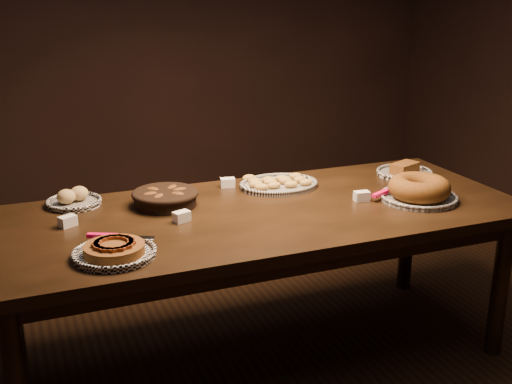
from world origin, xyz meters
name	(u,v)px	position (x,y,z in m)	size (l,w,h in m)	color
ground	(259,356)	(0.00, 0.00, 0.00)	(5.00, 5.00, 0.00)	black
buffet_table	(259,226)	(0.00, 0.00, 0.68)	(2.40, 1.00, 0.75)	black
apple_tart_plate	(114,251)	(-0.69, -0.28, 0.77)	(0.33, 0.35, 0.06)	white
madeleine_platter	(278,184)	(0.22, 0.29, 0.77)	(0.39, 0.32, 0.05)	black
bundt_cake_plate	(419,190)	(0.75, -0.14, 0.80)	(0.40, 0.36, 0.11)	black
croissant_basket	(165,197)	(-0.37, 0.22, 0.79)	(0.33, 0.33, 0.08)	black
bread_roll_plate	(74,200)	(-0.76, 0.38, 0.78)	(0.25, 0.25, 0.08)	white
loaf_plate	(404,171)	(0.92, 0.23, 0.77)	(0.29, 0.29, 0.07)	black
tent_cards	(254,199)	(0.02, 0.09, 0.77)	(1.66, 0.49, 0.04)	white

